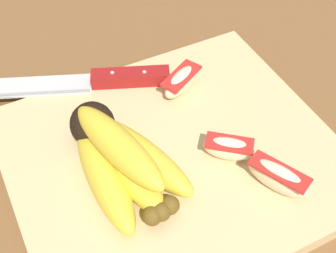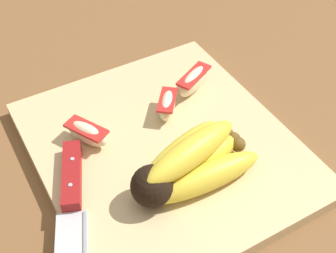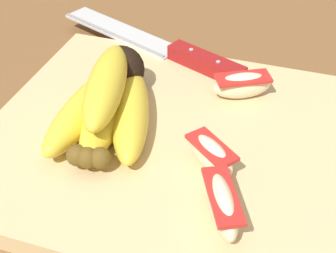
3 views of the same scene
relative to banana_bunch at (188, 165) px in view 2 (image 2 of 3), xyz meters
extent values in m
plane|color=brown|center=(-0.08, 0.00, -0.04)|extent=(6.00, 6.00, 0.00)
cube|color=#DBBC84|center=(-0.06, 0.00, -0.03)|extent=(0.36, 0.32, 0.02)
sphere|color=black|center=(0.01, -0.05, 0.00)|extent=(0.05, 0.05, 0.05)
ellipsoid|color=yellow|center=(0.02, 0.01, -0.01)|extent=(0.04, 0.15, 0.03)
sphere|color=brown|center=(0.00, 0.08, -0.01)|extent=(0.02, 0.02, 0.02)
ellipsoid|color=yellow|center=(0.00, 0.01, -0.01)|extent=(0.06, 0.15, 0.03)
sphere|color=brown|center=(-0.01, 0.08, -0.01)|extent=(0.02, 0.02, 0.02)
ellipsoid|color=yellow|center=(-0.02, 0.01, -0.01)|extent=(0.08, 0.15, 0.03)
sphere|color=brown|center=(-0.02, 0.07, -0.01)|extent=(0.02, 0.02, 0.02)
ellipsoid|color=yellow|center=(0.00, 0.00, 0.02)|extent=(0.07, 0.15, 0.04)
cube|color=maroon|center=(-0.07, -0.12, -0.02)|extent=(0.10, 0.06, 0.02)
cylinder|color=#B2B2B7|center=(-0.09, -0.12, -0.01)|extent=(0.01, 0.01, 0.00)
cylinder|color=#B2B2B7|center=(-0.05, -0.13, -0.01)|extent=(0.01, 0.01, 0.00)
ellipsoid|color=beige|center=(-0.14, 0.09, -0.01)|extent=(0.05, 0.07, 0.03)
cube|color=red|center=(-0.14, 0.09, 0.00)|extent=(0.05, 0.07, 0.00)
ellipsoid|color=beige|center=(-0.11, 0.04, -0.01)|extent=(0.06, 0.05, 0.03)
cube|color=red|center=(-0.11, 0.04, 0.00)|extent=(0.05, 0.05, 0.00)
ellipsoid|color=beige|center=(-0.12, -0.08, -0.01)|extent=(0.07, 0.05, 0.03)
cube|color=red|center=(-0.12, -0.08, 0.00)|extent=(0.06, 0.05, 0.00)
camera|label=1|loc=(0.09, 0.30, 0.39)|focal=50.77mm
camera|label=2|loc=(0.30, -0.20, 0.42)|focal=49.19mm
camera|label=3|loc=(-0.18, 0.37, 0.29)|focal=53.80mm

